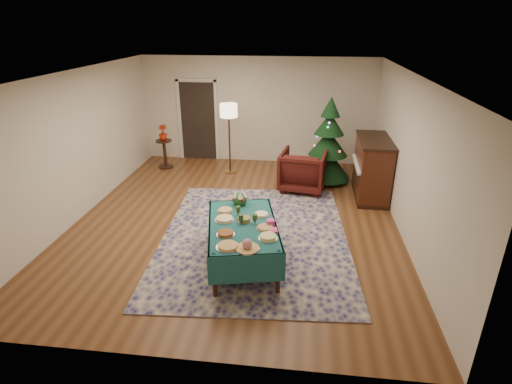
# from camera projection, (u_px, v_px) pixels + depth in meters

# --- Properties ---
(room_shell) EXTENTS (7.00, 7.00, 7.00)m
(room_shell) POSITION_uv_depth(u_px,v_px,m) (235.00, 151.00, 7.14)
(room_shell) COLOR #593319
(room_shell) RESTS_ON ground
(doorway) EXTENTS (1.08, 0.04, 2.16)m
(doorway) POSITION_uv_depth(u_px,v_px,m) (198.00, 119.00, 10.59)
(doorway) COLOR black
(doorway) RESTS_ON ground
(rug) EXTENTS (3.47, 4.40, 0.02)m
(rug) POSITION_uv_depth(u_px,v_px,m) (255.00, 237.00, 7.01)
(rug) COLOR #15144D
(rug) RESTS_ON ground
(buffet_table) EXTENTS (1.39, 1.95, 0.69)m
(buffet_table) POSITION_uv_depth(u_px,v_px,m) (243.00, 232.00, 6.06)
(buffet_table) COLOR black
(buffet_table) RESTS_ON ground
(platter_0) EXTENTS (0.32, 0.32, 0.04)m
(platter_0) POSITION_uv_depth(u_px,v_px,m) (228.00, 246.00, 5.38)
(platter_0) COLOR silver
(platter_0) RESTS_ON buffet_table
(platter_1) EXTENTS (0.33, 0.33, 0.15)m
(platter_1) POSITION_uv_depth(u_px,v_px,m) (247.00, 245.00, 5.33)
(platter_1) COLOR silver
(platter_1) RESTS_ON buffet_table
(platter_2) EXTENTS (0.27, 0.27, 0.06)m
(platter_2) POSITION_uv_depth(u_px,v_px,m) (268.00, 237.00, 5.59)
(platter_2) COLOR silver
(platter_2) RESTS_ON buffet_table
(platter_3) EXTENTS (0.27, 0.27, 0.05)m
(platter_3) POSITION_uv_depth(u_px,v_px,m) (226.00, 233.00, 5.69)
(platter_3) COLOR silver
(platter_3) RESTS_ON buffet_table
(platter_4) EXTENTS (0.27, 0.27, 0.04)m
(platter_4) POSITION_uv_depth(u_px,v_px,m) (265.00, 228.00, 5.86)
(platter_4) COLOR silver
(platter_4) RESTS_ON buffet_table
(platter_5) EXTENTS (0.30, 0.30, 0.05)m
(platter_5) POSITION_uv_depth(u_px,v_px,m) (224.00, 219.00, 6.10)
(platter_5) COLOR silver
(platter_5) RESTS_ON buffet_table
(platter_6) EXTENTS (0.23, 0.23, 0.07)m
(platter_6) POSITION_uv_depth(u_px,v_px,m) (244.00, 219.00, 6.07)
(platter_6) COLOR silver
(platter_6) RESTS_ON buffet_table
(platter_7) EXTENTS (0.24, 0.24, 0.04)m
(platter_7) POSITION_uv_depth(u_px,v_px,m) (261.00, 214.00, 6.26)
(platter_7) COLOR silver
(platter_7) RESTS_ON buffet_table
(platter_8) EXTENTS (0.26, 0.26, 0.04)m
(platter_8) POSITION_uv_depth(u_px,v_px,m) (225.00, 210.00, 6.39)
(platter_8) COLOR silver
(platter_8) RESTS_ON buffet_table
(goblet_0) EXTENTS (0.07, 0.07, 0.16)m
(goblet_0) POSITION_uv_depth(u_px,v_px,m) (238.00, 211.00, 6.23)
(goblet_0) COLOR #2D471E
(goblet_0) RESTS_ON buffet_table
(goblet_1) EXTENTS (0.07, 0.07, 0.16)m
(goblet_1) POSITION_uv_depth(u_px,v_px,m) (255.00, 219.00, 5.97)
(goblet_1) COLOR #2D471E
(goblet_1) RESTS_ON buffet_table
(goblet_2) EXTENTS (0.07, 0.07, 0.16)m
(goblet_2) POSITION_uv_depth(u_px,v_px,m) (241.00, 219.00, 5.96)
(goblet_2) COLOR #2D471E
(goblet_2) RESTS_ON buffet_table
(napkin_stack) EXTENTS (0.16, 0.16, 0.04)m
(napkin_stack) POSITION_uv_depth(u_px,v_px,m) (272.00, 231.00, 5.78)
(napkin_stack) COLOR #DE3D82
(napkin_stack) RESTS_ON buffet_table
(gift_box) EXTENTS (0.13, 0.13, 0.09)m
(gift_box) POSITION_uv_depth(u_px,v_px,m) (271.00, 223.00, 5.95)
(gift_box) COLOR #DC3D9B
(gift_box) RESTS_ON buffet_table
(centerpiece) EXTENTS (0.25, 0.25, 0.29)m
(centerpiece) POSITION_uv_depth(u_px,v_px,m) (240.00, 198.00, 6.59)
(centerpiece) COLOR #1E4C1E
(centerpiece) RESTS_ON buffet_table
(armchair) EXTENTS (1.09, 1.04, 0.99)m
(armchair) POSITION_uv_depth(u_px,v_px,m) (303.00, 169.00, 8.81)
(armchair) COLOR #3D100D
(armchair) RESTS_ON ground
(floor_lamp) EXTENTS (0.41, 0.41, 1.71)m
(floor_lamp) POSITION_uv_depth(u_px,v_px,m) (229.00, 115.00, 9.43)
(floor_lamp) COLOR #A57F3F
(floor_lamp) RESTS_ON ground
(side_table) EXTENTS (0.41, 0.41, 0.73)m
(side_table) POSITION_uv_depth(u_px,v_px,m) (165.00, 154.00, 10.19)
(side_table) COLOR black
(side_table) RESTS_ON ground
(potted_plant) EXTENTS (0.22, 0.39, 0.22)m
(potted_plant) POSITION_uv_depth(u_px,v_px,m) (163.00, 136.00, 10.00)
(potted_plant) COLOR #A6220B
(potted_plant) RESTS_ON side_table
(christmas_tree) EXTENTS (1.20, 1.20, 1.98)m
(christmas_tree) POSITION_uv_depth(u_px,v_px,m) (328.00, 145.00, 9.13)
(christmas_tree) COLOR black
(christmas_tree) RESTS_ON ground
(piano) EXTENTS (0.71, 1.48, 1.27)m
(piano) POSITION_uv_depth(u_px,v_px,m) (372.00, 169.00, 8.44)
(piano) COLOR black
(piano) RESTS_ON ground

